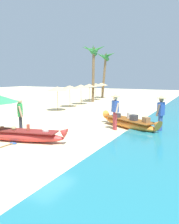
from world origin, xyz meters
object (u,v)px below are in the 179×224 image
boat_orange_midground (129,123)px  paddle (1,147)px  boat_red_foreground (18,135)px  person_tourist_customer (20,115)px  person_vendor_hatted (115,109)px  palm_tree_tall_inland (105,62)px  person_vendor_assistant (161,111)px  palm_tree_leaning_seaward (93,56)px

boat_orange_midground → paddle: 6.37m
boat_red_foreground → person_tourist_customer: (-0.47, 0.66, 0.71)m
person_vendor_hatted → palm_tree_tall_inland: size_ratio=0.32×
boat_orange_midground → person_tourist_customer: bearing=-135.3°
person_tourist_customer → palm_tree_tall_inland: bearing=102.1°
boat_red_foreground → boat_orange_midground: 5.60m
person_tourist_customer → paddle: 1.98m
person_vendor_assistant → person_tourist_customer: bearing=-147.2°
boat_orange_midground → person_vendor_hatted: bearing=-125.1°
person_tourist_customer → palm_tree_tall_inland: 19.36m
boat_red_foreground → paddle: (0.10, -0.99, -0.23)m
palm_tree_leaning_seaward → paddle: size_ratio=3.16×
boat_orange_midground → person_tourist_customer: person_tourist_customer is taller
paddle → palm_tree_tall_inland: bearing=102.7°
person_tourist_customer → person_vendor_assistant: (5.47, 3.52, 0.07)m
person_tourist_customer → paddle: size_ratio=0.90×
boat_red_foreground → boat_orange_midground: (3.37, 4.46, 0.02)m
boat_red_foreground → palm_tree_leaning_seaward: (-3.85, 14.71, 4.55)m
boat_red_foreground → palm_tree_tall_inland: (-4.47, 19.27, 4.25)m
boat_red_foreground → palm_tree_leaning_seaward: size_ratio=0.72×
palm_tree_tall_inland → boat_red_foreground: bearing=-76.9°
boat_red_foreground → person_vendor_assistant: person_vendor_assistant is taller
person_tourist_customer → person_vendor_assistant: 6.51m
palm_tree_tall_inland → palm_tree_leaning_seaward: bearing=-82.2°
boat_orange_midground → palm_tree_tall_inland: (-7.85, 14.80, 4.23)m
boat_orange_midground → paddle: bearing=-121.0°
paddle → palm_tree_leaning_seaward: bearing=104.1°
paddle → boat_orange_midground: bearing=59.0°
person_tourist_customer → boat_orange_midground: bearing=44.7°
palm_tree_tall_inland → palm_tree_leaning_seaward: 4.61m
person_vendor_hatted → person_vendor_assistant: person_vendor_hatted is taller
boat_red_foreground → palm_tree_tall_inland: 20.23m
person_tourist_customer → person_vendor_assistant: bearing=32.8°
person_tourist_customer → palm_tree_leaning_seaward: palm_tree_leaning_seaward is taller
person_vendor_hatted → palm_tree_tall_inland: bearing=115.3°
person_tourist_customer → palm_tree_tall_inland: (-4.00, 18.61, 3.54)m
person_tourist_customer → palm_tree_leaning_seaward: (-3.38, 14.05, 3.84)m
person_vendor_hatted → palm_tree_tall_inland: (-7.34, 15.53, 3.45)m
boat_red_foreground → palm_tree_leaning_seaward: palm_tree_leaning_seaward is taller
person_vendor_hatted → person_vendor_assistant: (2.14, 0.44, -0.02)m
boat_red_foreground → person_vendor_hatted: bearing=52.5°
palm_tree_tall_inland → paddle: bearing=-77.3°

